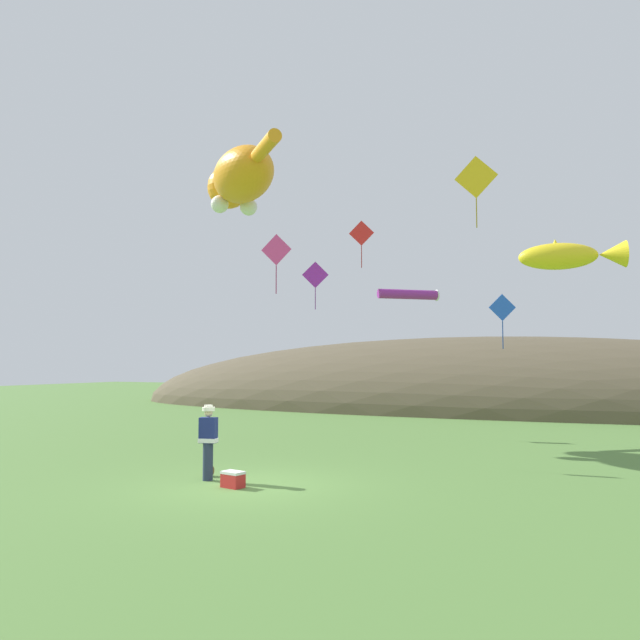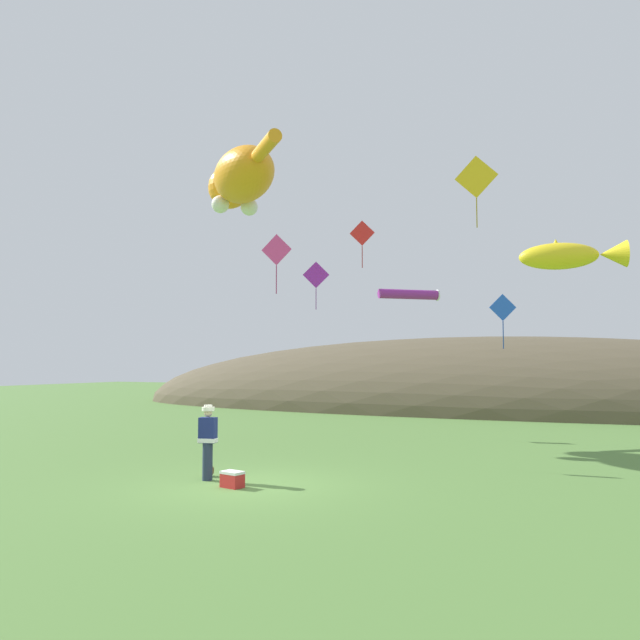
{
  "view_description": "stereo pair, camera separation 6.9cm",
  "coord_description": "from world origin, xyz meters",
  "px_view_note": "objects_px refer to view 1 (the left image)",
  "views": [
    {
      "loc": [
        7.57,
        -12.26,
        2.77
      ],
      "look_at": [
        0.0,
        4.0,
        4.01
      ],
      "focal_mm": 35.0,
      "sensor_mm": 36.0,
      "label": 1
    },
    {
      "loc": [
        7.63,
        -12.23,
        2.77
      ],
      "look_at": [
        0.0,
        4.0,
        4.01
      ],
      "focal_mm": 35.0,
      "sensor_mm": 36.0,
      "label": 2
    }
  ],
  "objects_px": {
    "kite_tube_streamer": "(409,294)",
    "kite_diamond_violet": "(315,275)",
    "kite_spool": "(209,471)",
    "kite_diamond_blue": "(502,308)",
    "festival_attendant": "(208,440)",
    "kite_diamond_red": "(361,234)",
    "kite_diamond_gold": "(476,178)",
    "kite_diamond_pink": "(276,250)",
    "kite_fish_windsock": "(570,256)",
    "kite_giant_cat": "(240,179)",
    "picnic_cooler": "(233,479)"
  },
  "relations": [
    {
      "from": "kite_diamond_red",
      "to": "kite_diamond_gold",
      "type": "distance_m",
      "value": 7.08
    },
    {
      "from": "kite_diamond_red",
      "to": "kite_diamond_violet",
      "type": "distance_m",
      "value": 2.63
    },
    {
      "from": "festival_attendant",
      "to": "kite_spool",
      "type": "bearing_deg",
      "value": 121.2
    },
    {
      "from": "kite_spool",
      "to": "kite_diamond_violet",
      "type": "xyz_separation_m",
      "value": [
        -2.09,
        10.45,
        6.31
      ]
    },
    {
      "from": "kite_tube_streamer",
      "to": "kite_diamond_violet",
      "type": "height_order",
      "value": "kite_diamond_violet"
    },
    {
      "from": "kite_diamond_violet",
      "to": "kite_diamond_gold",
      "type": "xyz_separation_m",
      "value": [
        7.57,
        -4.61,
        1.93
      ]
    },
    {
      "from": "kite_spool",
      "to": "kite_diamond_gold",
      "type": "height_order",
      "value": "kite_diamond_gold"
    },
    {
      "from": "kite_diamond_blue",
      "to": "picnic_cooler",
      "type": "bearing_deg",
      "value": -118.02
    },
    {
      "from": "kite_fish_windsock",
      "to": "kite_diamond_gold",
      "type": "relative_size",
      "value": 1.53
    },
    {
      "from": "kite_diamond_pink",
      "to": "kite_diamond_violet",
      "type": "distance_m",
      "value": 6.55
    },
    {
      "from": "kite_tube_streamer",
      "to": "kite_diamond_blue",
      "type": "relative_size",
      "value": 1.17
    },
    {
      "from": "festival_attendant",
      "to": "kite_diamond_blue",
      "type": "xyz_separation_m",
      "value": [
        5.61,
        8.19,
        3.58
      ]
    },
    {
      "from": "kite_fish_windsock",
      "to": "kite_diamond_red",
      "type": "relative_size",
      "value": 1.75
    },
    {
      "from": "picnic_cooler",
      "to": "kite_fish_windsock",
      "type": "height_order",
      "value": "kite_fish_windsock"
    },
    {
      "from": "kite_diamond_pink",
      "to": "kite_diamond_gold",
      "type": "bearing_deg",
      "value": 16.25
    },
    {
      "from": "kite_spool",
      "to": "picnic_cooler",
      "type": "height_order",
      "value": "picnic_cooler"
    },
    {
      "from": "kite_diamond_red",
      "to": "kite_diamond_gold",
      "type": "height_order",
      "value": "kite_diamond_gold"
    },
    {
      "from": "kite_spool",
      "to": "kite_diamond_blue",
      "type": "distance_m",
      "value": 10.67
    },
    {
      "from": "kite_diamond_red",
      "to": "kite_diamond_blue",
      "type": "bearing_deg",
      "value": -23.99
    },
    {
      "from": "kite_spool",
      "to": "kite_diamond_pink",
      "type": "xyz_separation_m",
      "value": [
        -0.44,
        4.11,
        6.18
      ]
    },
    {
      "from": "festival_attendant",
      "to": "picnic_cooler",
      "type": "xyz_separation_m",
      "value": [
        1.0,
        -0.46,
        -0.77
      ]
    },
    {
      "from": "festival_attendant",
      "to": "kite_diamond_gold",
      "type": "height_order",
      "value": "kite_diamond_gold"
    },
    {
      "from": "kite_diamond_gold",
      "to": "kite_tube_streamer",
      "type": "bearing_deg",
      "value": 130.44
    },
    {
      "from": "kite_spool",
      "to": "kite_diamond_blue",
      "type": "height_order",
      "value": "kite_diamond_blue"
    },
    {
      "from": "kite_fish_windsock",
      "to": "kite_diamond_blue",
      "type": "relative_size",
      "value": 1.9
    },
    {
      "from": "kite_tube_streamer",
      "to": "kite_diamond_violet",
      "type": "distance_m",
      "value": 4.47
    },
    {
      "from": "kite_tube_streamer",
      "to": "kite_diamond_red",
      "type": "height_order",
      "value": "kite_diamond_red"
    },
    {
      "from": "festival_attendant",
      "to": "kite_diamond_pink",
      "type": "xyz_separation_m",
      "value": [
        -0.71,
        4.57,
        5.36
      ]
    },
    {
      "from": "kite_diamond_violet",
      "to": "kite_diamond_gold",
      "type": "relative_size",
      "value": 0.91
    },
    {
      "from": "kite_diamond_red",
      "to": "picnic_cooler",
      "type": "bearing_deg",
      "value": -83.66
    },
    {
      "from": "kite_giant_cat",
      "to": "kite_tube_streamer",
      "type": "distance_m",
      "value": 7.75
    },
    {
      "from": "kite_diamond_red",
      "to": "kite_diamond_blue",
      "type": "relative_size",
      "value": 1.09
    },
    {
      "from": "kite_giant_cat",
      "to": "kite_diamond_red",
      "type": "height_order",
      "value": "kite_giant_cat"
    },
    {
      "from": "kite_diamond_pink",
      "to": "kite_diamond_red",
      "type": "bearing_deg",
      "value": 85.74
    },
    {
      "from": "kite_tube_streamer",
      "to": "kite_diamond_gold",
      "type": "distance_m",
      "value": 5.91
    },
    {
      "from": "festival_attendant",
      "to": "kite_diamond_gold",
      "type": "relative_size",
      "value": 0.8
    },
    {
      "from": "kite_giant_cat",
      "to": "festival_attendant",
      "type": "bearing_deg",
      "value": -62.34
    },
    {
      "from": "kite_diamond_blue",
      "to": "festival_attendant",
      "type": "bearing_deg",
      "value": -124.41
    },
    {
      "from": "festival_attendant",
      "to": "kite_giant_cat",
      "type": "bearing_deg",
      "value": 117.66
    },
    {
      "from": "kite_tube_streamer",
      "to": "kite_diamond_blue",
      "type": "bearing_deg",
      "value": -28.01
    },
    {
      "from": "kite_diamond_blue",
      "to": "kite_diamond_red",
      "type": "bearing_deg",
      "value": 156.01
    },
    {
      "from": "kite_diamond_red",
      "to": "kite_diamond_blue",
      "type": "distance_m",
      "value": 7.29
    },
    {
      "from": "kite_tube_streamer",
      "to": "kite_giant_cat",
      "type": "bearing_deg",
      "value": -153.17
    },
    {
      "from": "kite_spool",
      "to": "kite_fish_windsock",
      "type": "distance_m",
      "value": 13.21
    },
    {
      "from": "festival_attendant",
      "to": "kite_diamond_red",
      "type": "distance_m",
      "value": 12.89
    },
    {
      "from": "festival_attendant",
      "to": "kite_giant_cat",
      "type": "xyz_separation_m",
      "value": [
        -3.81,
        7.27,
        8.77
      ]
    },
    {
      "from": "kite_spool",
      "to": "kite_diamond_violet",
      "type": "distance_m",
      "value": 12.38
    },
    {
      "from": "kite_giant_cat",
      "to": "kite_diamond_gold",
      "type": "bearing_deg",
      "value": -6.18
    },
    {
      "from": "kite_fish_windsock",
      "to": "kite_diamond_gold",
      "type": "bearing_deg",
      "value": -130.96
    },
    {
      "from": "picnic_cooler",
      "to": "kite_diamond_violet",
      "type": "xyz_separation_m",
      "value": [
        -3.37,
        11.37,
        6.26
      ]
    }
  ]
}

